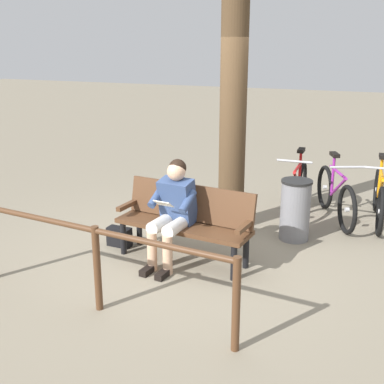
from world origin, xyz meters
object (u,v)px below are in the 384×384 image
Objects in this scene: tree_trunk at (234,88)px; bicycle_orange at (335,196)px; person_reading at (173,208)px; bicycle_purple at (297,190)px; handbag at (120,237)px; bench at (186,217)px; litter_bin at (295,210)px; bicycle_black at (379,198)px.

tree_trunk is 2.14m from bicycle_orange.
bicycle_orange is (-1.59, -2.10, -0.31)m from person_reading.
bicycle_purple is (-1.03, -2.20, -0.31)m from person_reading.
bicycle_purple is (-1.84, -2.01, 0.24)m from handbag.
tree_trunk is 2.23× the size of bicycle_purple.
bicycle_orange is at bearing -141.38° from handbag.
bench is 0.44× the size of tree_trunk.
litter_bin is at bearing -127.57° from person_reading.
tree_trunk reaches higher than bench.
person_reading is at bearing 166.97° from handbag.
bicycle_purple is at bearing -122.69° from bicycle_orange.
bench is at bearing -115.24° from person_reading.
handbag is at bearing 45.98° from tree_trunk.
bench is at bearing -60.23° from bicycle_orange.
litter_bin is (-1.18, -1.19, -0.27)m from person_reading.
litter_bin is 1.43m from bicycle_black.
tree_trunk is at bearing -8.60° from litter_bin.
bicycle_black is at bearing -154.32° from tree_trunk.
bicycle_black is at bearing -133.45° from litter_bin.
bicycle_orange reaches higher than handbag.
person_reading is 3.12m from bicycle_black.
bicycle_orange reaches higher than bench.
person_reading is 2.65m from bicycle_orange.
handbag is 0.19× the size of bicycle_orange.
bicycle_orange is (-1.30, -0.78, -1.52)m from tree_trunk.
bicycle_purple is at bearing -107.29° from bench.
person_reading is at bearing -25.78° from bicycle_purple.
handbag is 2.25m from litter_bin.
bicycle_black is 1.00× the size of bicycle_purple.
person_reading is at bearing -47.91° from bicycle_black.
litter_bin is 0.47× the size of bicycle_black.
tree_trunk is 2.57m from bicycle_black.
bicycle_black is at bearing -127.66° from bench.
tree_trunk is at bearing -81.88° from bicycle_orange.
tree_trunk reaches higher than litter_bin.
handbag is 0.08× the size of tree_trunk.
bench is 1.37× the size of person_reading.
handbag is at bearing -43.10° from bicycle_purple.
bench is 0.98× the size of bicycle_purple.
bicycle_black is (-2.16, -2.23, -0.31)m from person_reading.
handbag is 3.61m from bicycle_black.
person_reading is at bearing 45.18° from litter_bin.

